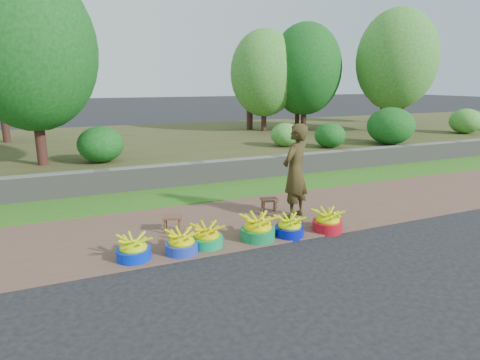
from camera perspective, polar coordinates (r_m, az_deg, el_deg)
name	(u,v)px	position (r m, az deg, el deg)	size (l,w,h in m)	color
ground_plane	(277,245)	(6.34, 5.24, -9.16)	(120.00, 120.00, 0.00)	black
dirt_shoulder	(244,219)	(7.38, 0.62, -5.62)	(80.00, 2.50, 0.02)	brown
grass_verge	(209,192)	(9.16, -4.43, -1.70)	(80.00, 1.50, 0.04)	#346F1C
retaining_wall	(198,173)	(9.88, -6.05, 0.94)	(80.00, 0.35, 0.55)	slate
earth_bank	(156,146)	(14.56, -11.80, 4.81)	(80.00, 10.00, 0.50)	#444420
vegetation	(194,71)	(13.87, -6.51, 15.13)	(34.49, 7.61, 4.69)	#391E18
basin_a	(134,250)	(5.94, -14.90, -9.53)	(0.48, 0.48, 0.36)	#0429D8
basin_b	(182,244)	(6.01, -8.32, -8.93)	(0.48, 0.48, 0.36)	#1E38C5
basin_c	(207,237)	(6.19, -4.73, -8.09)	(0.49, 0.49, 0.36)	#0D9453
basin_d	(258,229)	(6.44, 2.54, -6.97)	(0.55, 0.55, 0.41)	#147C44
basin_e	(290,227)	(6.63, 7.06, -6.69)	(0.47, 0.47, 0.35)	#0713AF
basin_f	(328,222)	(6.96, 12.35, -5.81)	(0.50, 0.50, 0.37)	#B6101D
stool_left	(172,219)	(6.80, -9.58, -5.52)	(0.37, 0.33, 0.27)	brown
stool_right	(269,201)	(7.68, 4.18, -3.07)	(0.36, 0.31, 0.28)	brown
vendor_woman	(295,172)	(7.30, 7.86, 1.19)	(0.63, 0.41, 1.73)	black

